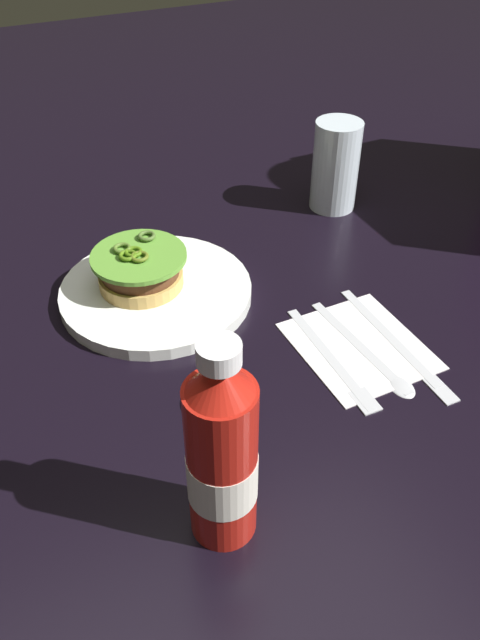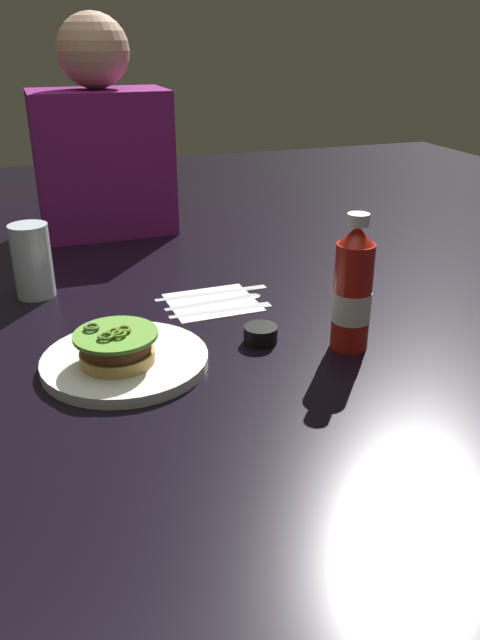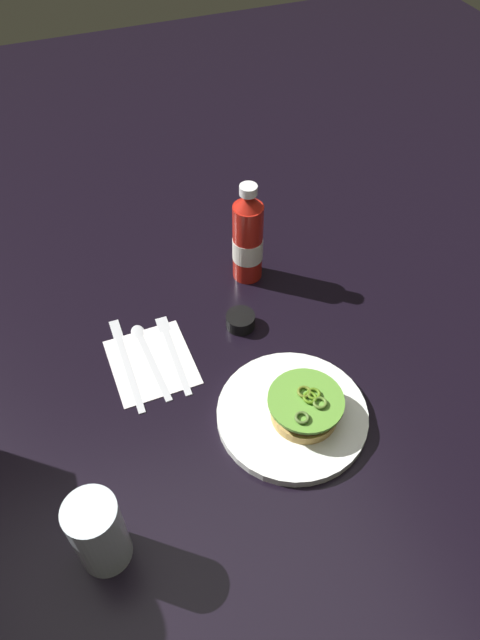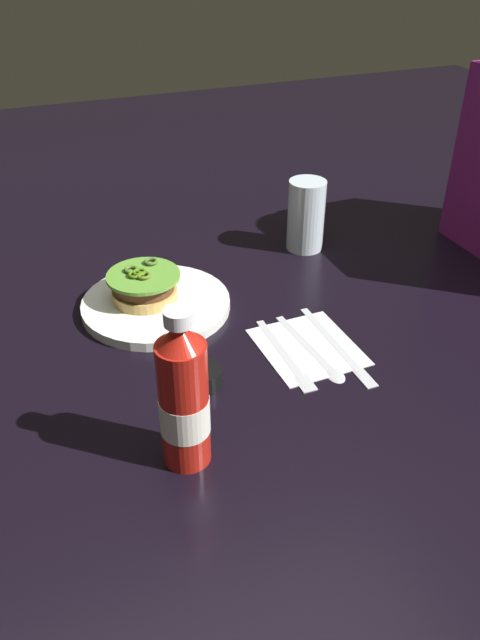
{
  "view_description": "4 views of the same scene",
  "coord_description": "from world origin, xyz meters",
  "px_view_note": "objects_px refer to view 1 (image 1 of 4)",
  "views": [
    {
      "loc": [
        0.5,
        -0.33,
        0.51
      ],
      "look_at": [
        0.02,
        -0.11,
        0.07
      ],
      "focal_mm": 35.9,
      "sensor_mm": 36.0,
      "label": 1
    },
    {
      "loc": [
        -0.26,
        -0.99,
        0.45
      ],
      "look_at": [
        0.04,
        -0.15,
        0.04
      ],
      "focal_mm": 35.46,
      "sensor_mm": 36.0,
      "label": 2
    },
    {
      "loc": [
        -0.59,
        0.11,
        0.81
      ],
      "look_at": [
        0.03,
        -0.13,
        0.07
      ],
      "focal_mm": 32.49,
      "sensor_mm": 36.0,
      "label": 3
    },
    {
      "loc": [
        0.74,
        -0.36,
        0.57
      ],
      "look_at": [
        0.06,
        -0.09,
        0.08
      ],
      "focal_mm": 35.47,
      "sensor_mm": 36.0,
      "label": 4
    }
  ],
  "objects_px": {
    "butter_knife": "(402,347)",
    "spoon_utensil": "(375,358)",
    "water_glass": "(335,166)",
    "napkin": "(359,345)",
    "burger_sandwich": "(140,269)",
    "dinner_plate": "(156,292)",
    "fork_utensil": "(337,364)",
    "condiment_cup": "(230,399)",
    "ketchup_bottle": "(222,457)"
  },
  "relations": [
    {
      "from": "butter_knife",
      "to": "spoon_utensil",
      "type": "bearing_deg",
      "value": -85.97
    },
    {
      "from": "water_glass",
      "to": "fork_utensil",
      "type": "height_order",
      "value": "water_glass"
    },
    {
      "from": "ketchup_bottle",
      "to": "water_glass",
      "type": "xyz_separation_m",
      "value": [
        -0.45,
        0.38,
        -0.02
      ]
    },
    {
      "from": "water_glass",
      "to": "dinner_plate",
      "type": "bearing_deg",
      "value": -71.77
    },
    {
      "from": "condiment_cup",
      "to": "napkin",
      "type": "xyz_separation_m",
      "value": [
        -0.03,
        0.18,
        -0.01
      ]
    },
    {
      "from": "burger_sandwich",
      "to": "napkin",
      "type": "relative_size",
      "value": 0.77
    },
    {
      "from": "spoon_utensil",
      "to": "butter_knife",
      "type": "bearing_deg",
      "value": 94.03
    },
    {
      "from": "water_glass",
      "to": "condiment_cup",
      "type": "height_order",
      "value": "water_glass"
    },
    {
      "from": "dinner_plate",
      "to": "napkin",
      "type": "distance_m",
      "value": 0.27
    },
    {
      "from": "ketchup_bottle",
      "to": "napkin",
      "type": "xyz_separation_m",
      "value": [
        -0.15,
        0.24,
        -0.09
      ]
    },
    {
      "from": "burger_sandwich",
      "to": "butter_knife",
      "type": "relative_size",
      "value": 0.55
    },
    {
      "from": "water_glass",
      "to": "butter_knife",
      "type": "bearing_deg",
      "value": -17.37
    },
    {
      "from": "condiment_cup",
      "to": "butter_knife",
      "type": "distance_m",
      "value": 0.22
    },
    {
      "from": "water_glass",
      "to": "burger_sandwich",
      "type": "bearing_deg",
      "value": -74.44
    },
    {
      "from": "water_glass",
      "to": "fork_utensil",
      "type": "distance_m",
      "value": 0.38
    },
    {
      "from": "ketchup_bottle",
      "to": "napkin",
      "type": "distance_m",
      "value": 0.3
    },
    {
      "from": "napkin",
      "to": "water_glass",
      "type": "bearing_deg",
      "value": 154.38
    },
    {
      "from": "dinner_plate",
      "to": "water_glass",
      "type": "height_order",
      "value": "water_glass"
    },
    {
      "from": "dinner_plate",
      "to": "water_glass",
      "type": "xyz_separation_m",
      "value": [
        -0.11,
        0.33,
        0.06
      ]
    },
    {
      "from": "condiment_cup",
      "to": "fork_utensil",
      "type": "distance_m",
      "value": 0.14
    },
    {
      "from": "burger_sandwich",
      "to": "water_glass",
      "type": "bearing_deg",
      "value": 105.56
    },
    {
      "from": "dinner_plate",
      "to": "ketchup_bottle",
      "type": "relative_size",
      "value": 1.15
    },
    {
      "from": "water_glass",
      "to": "fork_utensil",
      "type": "bearing_deg",
      "value": -30.19
    },
    {
      "from": "water_glass",
      "to": "fork_utensil",
      "type": "relative_size",
      "value": 0.73
    },
    {
      "from": "burger_sandwich",
      "to": "condiment_cup",
      "type": "bearing_deg",
      "value": 5.31
    },
    {
      "from": "fork_utensil",
      "to": "condiment_cup",
      "type": "bearing_deg",
      "value": -87.59
    },
    {
      "from": "condiment_cup",
      "to": "spoon_utensil",
      "type": "bearing_deg",
      "value": 88.9
    },
    {
      "from": "dinner_plate",
      "to": "burger_sandwich",
      "type": "xyz_separation_m",
      "value": [
        -0.01,
        -0.01,
        0.03
      ]
    },
    {
      "from": "condiment_cup",
      "to": "ketchup_bottle",
      "type": "bearing_deg",
      "value": -26.62
    },
    {
      "from": "dinner_plate",
      "to": "fork_utensil",
      "type": "height_order",
      "value": "dinner_plate"
    },
    {
      "from": "burger_sandwich",
      "to": "napkin",
      "type": "xyz_separation_m",
      "value": [
        0.2,
        0.2,
        -0.04
      ]
    },
    {
      "from": "napkin",
      "to": "fork_utensil",
      "type": "distance_m",
      "value": 0.05
    },
    {
      "from": "fork_utensil",
      "to": "water_glass",
      "type": "bearing_deg",
      "value": 149.81
    },
    {
      "from": "dinner_plate",
      "to": "butter_knife",
      "type": "bearing_deg",
      "value": 46.15
    },
    {
      "from": "napkin",
      "to": "condiment_cup",
      "type": "bearing_deg",
      "value": -81.87
    },
    {
      "from": "water_glass",
      "to": "napkin",
      "type": "xyz_separation_m",
      "value": [
        0.3,
        -0.14,
        -0.07
      ]
    },
    {
      "from": "burger_sandwich",
      "to": "spoon_utensil",
      "type": "xyz_separation_m",
      "value": [
        0.23,
        0.2,
        -0.04
      ]
    },
    {
      "from": "burger_sandwich",
      "to": "condiment_cup",
      "type": "relative_size",
      "value": 2.22
    },
    {
      "from": "ketchup_bottle",
      "to": "fork_utensil",
      "type": "height_order",
      "value": "ketchup_bottle"
    },
    {
      "from": "fork_utensil",
      "to": "butter_knife",
      "type": "xyz_separation_m",
      "value": [
        0.01,
        0.08,
        0.0
      ]
    },
    {
      "from": "dinner_plate",
      "to": "water_glass",
      "type": "bearing_deg",
      "value": 108.23
    },
    {
      "from": "burger_sandwich",
      "to": "butter_knife",
      "type": "bearing_deg",
      "value": 46.29
    },
    {
      "from": "condiment_cup",
      "to": "spoon_utensil",
      "type": "xyz_separation_m",
      "value": [
        0.0,
        0.18,
        -0.01
      ]
    },
    {
      "from": "butter_knife",
      "to": "napkin",
      "type": "bearing_deg",
      "value": -121.95
    },
    {
      "from": "napkin",
      "to": "butter_knife",
      "type": "bearing_deg",
      "value": 58.05
    },
    {
      "from": "fork_utensil",
      "to": "butter_knife",
      "type": "bearing_deg",
      "value": 85.66
    },
    {
      "from": "dinner_plate",
      "to": "spoon_utensil",
      "type": "height_order",
      "value": "dinner_plate"
    },
    {
      "from": "burger_sandwich",
      "to": "butter_knife",
      "type": "height_order",
      "value": "burger_sandwich"
    },
    {
      "from": "dinner_plate",
      "to": "fork_utensil",
      "type": "bearing_deg",
      "value": 34.02
    },
    {
      "from": "burger_sandwich",
      "to": "ketchup_bottle",
      "type": "bearing_deg",
      "value": -6.57
    }
  ]
}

